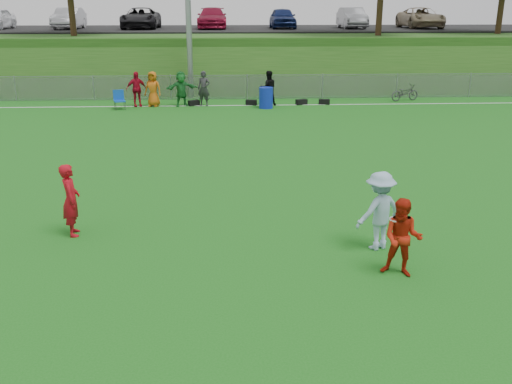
{
  "coord_description": "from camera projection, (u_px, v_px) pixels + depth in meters",
  "views": [
    {
      "loc": [
        -1.15,
        -10.22,
        4.85
      ],
      "look_at": [
        -0.58,
        0.5,
        1.28
      ],
      "focal_mm": 40.0,
      "sensor_mm": 36.0,
      "label": 1
    }
  ],
  "objects": [
    {
      "name": "sideline_far",
      "position": [
        249.0,
        105.0,
        28.33
      ],
      "size": [
        60.0,
        0.1,
        0.01
      ],
      "primitive_type": "cube",
      "color": "white",
      "rests_on": "ground"
    },
    {
      "name": "fence",
      "position": [
        247.0,
        87.0,
        30.02
      ],
      "size": [
        58.0,
        0.06,
        1.3
      ],
      "color": "gray",
      "rests_on": "ground"
    },
    {
      "name": "ground",
      "position": [
        286.0,
        261.0,
        11.28
      ],
      "size": [
        120.0,
        120.0,
        0.0
      ],
      "primitive_type": "plane",
      "color": "#176214",
      "rests_on": "ground"
    },
    {
      "name": "recycling_bin",
      "position": [
        266.0,
        98.0,
        27.46
      ],
      "size": [
        0.81,
        0.81,
        1.0
      ],
      "primitive_type": "cylinder",
      "rotation": [
        0.0,
        0.0,
        -0.26
      ],
      "color": "#1028B2",
      "rests_on": "ground"
    },
    {
      "name": "bicycle",
      "position": [
        405.0,
        93.0,
        29.56
      ],
      "size": [
        1.68,
        1.03,
        0.84
      ],
      "primitive_type": "imported",
      "rotation": [
        0.0,
        0.0,
        1.89
      ],
      "color": "#2F2F31",
      "rests_on": "ground"
    },
    {
      "name": "player_blue",
      "position": [
        379.0,
        211.0,
        11.6
      ],
      "size": [
        1.22,
        1.01,
        1.65
      ],
      "primitive_type": "imported",
      "rotation": [
        0.0,
        0.0,
        3.59
      ],
      "color": "#96B7D0",
      "rests_on": "ground"
    },
    {
      "name": "gear_bags",
      "position": [
        268.0,
        102.0,
        28.43
      ],
      "size": [
        7.12,
        0.51,
        0.26
      ],
      "color": "black",
      "rests_on": "ground"
    },
    {
      "name": "car_row",
      "position": [
        224.0,
        18.0,
        40.33
      ],
      "size": [
        32.04,
        5.18,
        1.44
      ],
      "color": "white",
      "rests_on": "parking_lot"
    },
    {
      "name": "berm",
      "position": [
        241.0,
        53.0,
        40.18
      ],
      "size": [
        120.0,
        18.0,
        3.0
      ],
      "primitive_type": "cube",
      "color": "#204F16",
      "rests_on": "ground"
    },
    {
      "name": "player_red_center",
      "position": [
        402.0,
        238.0,
        10.46
      ],
      "size": [
        0.9,
        0.82,
        1.5
      ],
      "primitive_type": "imported",
      "rotation": [
        0.0,
        0.0,
        -0.42
      ],
      "color": "#B31E0C",
      "rests_on": "ground"
    },
    {
      "name": "player_red_left",
      "position": [
        71.0,
        200.0,
        12.31
      ],
      "size": [
        0.51,
        0.66,
        1.6
      ],
      "primitive_type": "imported",
      "rotation": [
        0.0,
        0.0,
        1.8
      ],
      "color": "#AD0C17",
      "rests_on": "ground"
    },
    {
      "name": "parking_lot",
      "position": [
        240.0,
        29.0,
        41.58
      ],
      "size": [
        120.0,
        12.0,
        0.1
      ],
      "primitive_type": "cube",
      "color": "black",
      "rests_on": "berm"
    },
    {
      "name": "camp_chair",
      "position": [
        120.0,
        104.0,
        27.19
      ],
      "size": [
        0.64,
        0.64,
        0.91
      ],
      "rotation": [
        0.0,
        0.0,
        0.31
      ],
      "color": "#1049B6",
      "rests_on": "ground"
    },
    {
      "name": "spectator_row",
      "position": [
        190.0,
        89.0,
        27.92
      ],
      "size": [
        7.43,
        1.0,
        1.69
      ],
      "color": "#AD0C22",
      "rests_on": "ground"
    },
    {
      "name": "frisbee",
      "position": [
        396.0,
        219.0,
        10.47
      ],
      "size": [
        0.26,
        0.26,
        0.02
      ],
      "color": "white",
      "rests_on": "ground"
    }
  ]
}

